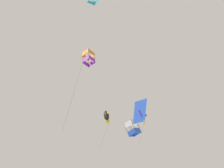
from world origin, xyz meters
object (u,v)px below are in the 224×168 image
object	(u,v)px
kite_box_low_drifter	(88,58)
kite_delta_upper_right	(140,112)
kite_fish_near_left	(106,116)
kite_box_mid_left	(133,128)

from	to	relation	value
kite_box_low_drifter	kite_delta_upper_right	size ratio (longest dim) A/B	1.61
kite_fish_near_left	kite_box_low_drifter	bearing A→B (deg)	-29.65
kite_fish_near_left	kite_box_low_drifter	distance (m)	22.67
kite_fish_near_left	kite_box_low_drifter	xyz separation A→B (m)	(13.17, -15.14, -10.55)
kite_fish_near_left	kite_box_mid_left	world-z (taller)	kite_fish_near_left
kite_fish_near_left	kite_box_mid_left	bearing A→B (deg)	-4.50
kite_fish_near_left	kite_delta_upper_right	size ratio (longest dim) A/B	1.36
kite_box_low_drifter	kite_delta_upper_right	xyz separation A→B (m)	(-2.07, 9.59, 0.89)
kite_fish_near_left	kite_box_mid_left	distance (m)	12.94
kite_fish_near_left	kite_delta_upper_right	bearing A→B (deg)	-7.23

